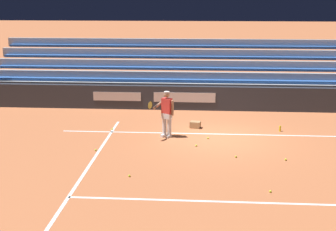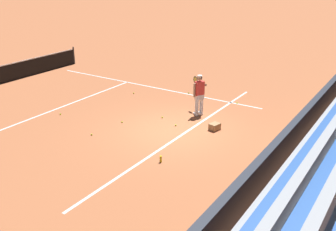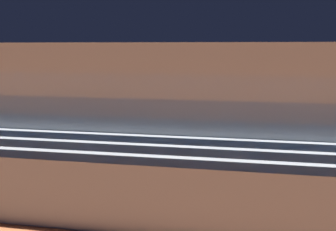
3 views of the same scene
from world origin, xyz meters
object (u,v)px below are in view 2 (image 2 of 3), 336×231
water_bottle (161,159)px  tennis_ball_far_right (176,125)px  tennis_ball_stray_back (92,134)px  ball_box_cardboard (215,127)px  tennis_ball_on_baseline (189,93)px  tennis_ball_by_box (162,117)px  tennis_ball_far_left (60,114)px  tennis_player (199,94)px  tennis_ball_toward_net (237,103)px  tennis_ball_near_player (134,93)px  tennis_ball_midcourt (122,122)px

water_bottle → tennis_ball_far_right: bearing=23.0°
tennis_ball_stray_back → ball_box_cardboard: bearing=-50.7°
tennis_ball_on_baseline → water_bottle: 7.16m
tennis_ball_by_box → water_bottle: 3.82m
ball_box_cardboard → tennis_ball_on_baseline: (3.31, 3.07, -0.10)m
tennis_ball_far_left → tennis_ball_stray_back: (-0.84, -2.56, 0.00)m
tennis_player → water_bottle: bearing=-166.8°
ball_box_cardboard → tennis_ball_far_left: (-2.08, 6.13, -0.10)m
ball_box_cardboard → tennis_ball_toward_net: 3.28m
tennis_player → tennis_ball_on_baseline: 3.01m
tennis_player → tennis_ball_by_box: (-1.12, 1.07, -0.86)m
ball_box_cardboard → tennis_ball_near_player: size_ratio=6.06×
tennis_ball_stray_back → tennis_ball_by_box: bearing=-23.1°
tennis_ball_by_box → tennis_ball_midcourt: (-1.30, 1.06, 0.00)m
tennis_ball_far_left → water_bottle: (-1.18, -5.87, 0.08)m
tennis_ball_stray_back → water_bottle: (-0.34, -3.31, 0.08)m
tennis_ball_far_left → tennis_ball_on_baseline: same height
tennis_ball_stray_back → water_bottle: size_ratio=0.30×
ball_box_cardboard → tennis_ball_stray_back: ball_box_cardboard is taller
ball_box_cardboard → water_bottle: size_ratio=1.82×
tennis_ball_toward_net → tennis_ball_stray_back: same height
tennis_ball_stray_back → water_bottle: water_bottle is taller
ball_box_cardboard → tennis_ball_stray_back: 4.62m
tennis_ball_near_player → tennis_ball_midcourt: (-3.19, -1.88, 0.00)m
tennis_ball_on_baseline → tennis_ball_near_player: bearing=123.8°
tennis_ball_toward_net → tennis_ball_by_box: same height
tennis_ball_far_right → tennis_ball_by_box: (0.42, 0.91, 0.00)m
tennis_ball_by_box → water_bottle: (-3.20, -2.09, 0.08)m
tennis_ball_far_right → tennis_ball_near_player: bearing=59.0°
tennis_ball_far_left → tennis_ball_midcourt: size_ratio=1.00×
tennis_ball_toward_net → tennis_ball_far_left: bearing=133.4°
tennis_ball_near_player → tennis_ball_far_right: bearing=-121.0°
tennis_ball_by_box → water_bottle: bearing=-146.9°
tennis_ball_by_box → tennis_ball_stray_back: same height
tennis_ball_on_baseline → tennis_ball_midcourt: size_ratio=1.00×
tennis_player → water_bottle: tennis_player is taller
water_bottle → tennis_ball_by_box: bearing=33.1°
tennis_ball_near_player → tennis_ball_stray_back: size_ratio=1.00×
tennis_player → tennis_ball_stray_back: size_ratio=25.98×
tennis_player → tennis_ball_near_player: size_ratio=25.98×
ball_box_cardboard → tennis_ball_near_player: ball_box_cardboard is taller
tennis_ball_near_player → water_bottle: water_bottle is taller
tennis_ball_midcourt → tennis_ball_stray_back: size_ratio=1.00×
tennis_ball_far_right → tennis_ball_by_box: 1.00m
tennis_ball_midcourt → tennis_ball_stray_back: bearing=174.2°
tennis_player → tennis_ball_by_box: tennis_player is taller
tennis_ball_toward_net → tennis_ball_on_baseline: 2.57m
tennis_ball_on_baseline → tennis_player: bearing=-141.5°
tennis_ball_on_baseline → tennis_ball_far_left: bearing=150.5°
tennis_ball_far_left → tennis_ball_midcourt: bearing=-75.1°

